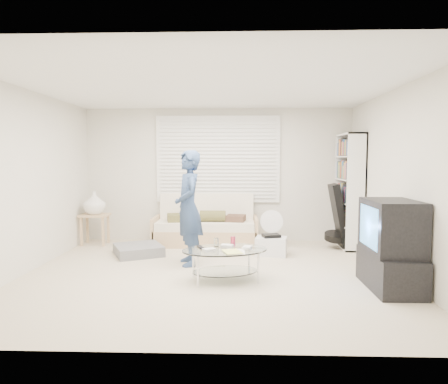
{
  "coord_description": "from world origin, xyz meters",
  "views": [
    {
      "loc": [
        0.37,
        -5.31,
        1.55
      ],
      "look_at": [
        0.18,
        0.3,
        1.09
      ],
      "focal_mm": 32.0,
      "sensor_mm": 36.0,
      "label": 1
    }
  ],
  "objects_px": {
    "tv_unit": "(391,246)",
    "bookshelf": "(349,191)",
    "futon_sofa": "(206,228)",
    "coffee_table": "(225,255)"
  },
  "relations": [
    {
      "from": "tv_unit",
      "to": "bookshelf",
      "type": "bearing_deg",
      "value": 86.86
    },
    {
      "from": "futon_sofa",
      "to": "coffee_table",
      "type": "relative_size",
      "value": 1.53
    },
    {
      "from": "bookshelf",
      "to": "coffee_table",
      "type": "distance_m",
      "value": 2.99
    },
    {
      "from": "bookshelf",
      "to": "futon_sofa",
      "type": "bearing_deg",
      "value": 176.48
    },
    {
      "from": "tv_unit",
      "to": "coffee_table",
      "type": "xyz_separation_m",
      "value": [
        -1.98,
        0.26,
        -0.19
      ]
    },
    {
      "from": "futon_sofa",
      "to": "tv_unit",
      "type": "distance_m",
      "value": 3.43
    },
    {
      "from": "bookshelf",
      "to": "coffee_table",
      "type": "xyz_separation_m",
      "value": [
        -2.11,
        -2.02,
        -0.67
      ]
    },
    {
      "from": "bookshelf",
      "to": "coffee_table",
      "type": "relative_size",
      "value": 1.63
    },
    {
      "from": "bookshelf",
      "to": "coffee_table",
      "type": "bearing_deg",
      "value": -136.23
    },
    {
      "from": "futon_sofa",
      "to": "bookshelf",
      "type": "relative_size",
      "value": 0.94
    }
  ]
}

